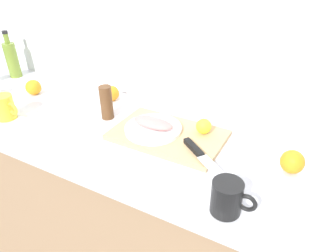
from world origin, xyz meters
TOP-DOWN VIEW (x-y plane):
  - back_wall at (0.00, 0.33)m, footprint 3.20×0.05m
  - kitchen_counter at (0.00, 0.00)m, footprint 2.00×0.60m
  - cutting_board at (0.23, 0.04)m, footprint 0.42×0.26m
  - white_plate at (0.17, 0.03)m, footprint 0.22×0.22m
  - fish_fillet at (0.17, 0.03)m, footprint 0.16×0.07m
  - chef_knife at (0.40, -0.05)m, footprint 0.25×0.20m
  - lemon_0 at (0.34, 0.10)m, footprint 0.06×0.06m
  - olive_oil_bottle at (-0.83, 0.20)m, footprint 0.06×0.06m
  - coffee_mug_0 at (-0.45, -0.15)m, footprint 0.12×0.08m
  - coffee_mug_1 at (0.55, -0.22)m, footprint 0.13×0.09m
  - orange_0 at (-0.54, 0.07)m, footprint 0.07×0.07m
  - orange_2 at (0.67, 0.04)m, footprint 0.08×0.08m
  - orange_3 at (-0.16, 0.20)m, footprint 0.07×0.07m
  - pepper_mill at (-0.07, 0.05)m, footprint 0.05×0.05m

SIDE VIEW (x-z plane):
  - kitchen_counter at x=0.00m, z-range 0.00..0.90m
  - cutting_board at x=0.23m, z-range 0.90..0.92m
  - white_plate at x=0.17m, z-range 0.92..0.93m
  - chef_knife at x=0.40m, z-range 0.92..0.94m
  - orange_3 at x=-0.16m, z-range 0.90..0.97m
  - orange_0 at x=-0.54m, z-range 0.90..0.97m
  - orange_2 at x=0.67m, z-range 0.90..0.98m
  - lemon_0 at x=0.34m, z-range 0.92..0.98m
  - coffee_mug_1 at x=0.55m, z-range 0.90..1.00m
  - coffee_mug_0 at x=-0.45m, z-range 0.90..1.00m
  - fish_fillet at x=0.17m, z-range 0.94..0.97m
  - pepper_mill at x=-0.07m, z-range 0.90..1.04m
  - olive_oil_bottle at x=-0.83m, z-range 0.87..1.13m
  - back_wall at x=0.00m, z-range 0.00..2.50m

